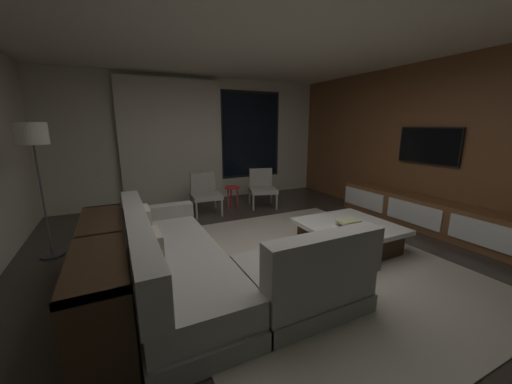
% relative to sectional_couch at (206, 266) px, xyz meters
% --- Properties ---
extents(floor, '(9.20, 9.20, 0.00)m').
position_rel_sectional_couch_xyz_m(floor, '(0.97, 0.15, -0.29)').
color(floor, '#332B26').
extents(back_wall_with_window, '(6.60, 0.30, 2.70)m').
position_rel_sectional_couch_xyz_m(back_wall_with_window, '(0.91, 3.77, 1.05)').
color(back_wall_with_window, beige).
rests_on(back_wall_with_window, floor).
extents(media_wall, '(0.12, 7.80, 2.70)m').
position_rel_sectional_couch_xyz_m(media_wall, '(4.03, 0.15, 1.06)').
color(media_wall, brown).
rests_on(media_wall, floor).
extents(ceiling, '(8.20, 8.20, 0.00)m').
position_rel_sectional_couch_xyz_m(ceiling, '(0.97, 0.15, 2.41)').
color(ceiling, beige).
extents(area_rug, '(3.20, 3.80, 0.01)m').
position_rel_sectional_couch_xyz_m(area_rug, '(1.32, 0.05, -0.28)').
color(area_rug, '#ADA391').
rests_on(area_rug, floor).
extents(sectional_couch, '(1.98, 2.50, 0.82)m').
position_rel_sectional_couch_xyz_m(sectional_couch, '(0.00, 0.00, 0.00)').
color(sectional_couch, gray).
rests_on(sectional_couch, floor).
extents(coffee_table, '(1.16, 1.16, 0.36)m').
position_rel_sectional_couch_xyz_m(coffee_table, '(2.06, 0.16, -0.10)').
color(coffee_table, '#352215').
rests_on(coffee_table, floor).
extents(book_stack_on_coffee_table, '(0.28, 0.21, 0.08)m').
position_rel_sectional_couch_xyz_m(book_stack_on_coffee_table, '(2.00, 0.13, 0.12)').
color(book_stack_on_coffee_table, '#7D6AA3').
rests_on(book_stack_on_coffee_table, coffee_table).
extents(accent_chair_near_window, '(0.68, 0.69, 0.78)m').
position_rel_sectional_couch_xyz_m(accent_chair_near_window, '(2.01, 2.64, 0.14)').
color(accent_chair_near_window, '#B2ADA0').
rests_on(accent_chair_near_window, floor).
extents(accent_chair_by_curtain, '(0.57, 0.59, 0.78)m').
position_rel_sectional_couch_xyz_m(accent_chair_by_curtain, '(0.78, 2.67, 0.14)').
color(accent_chair_by_curtain, '#B2ADA0').
rests_on(accent_chair_by_curtain, floor).
extents(side_stool, '(0.32, 0.32, 0.46)m').
position_rel_sectional_couch_xyz_m(side_stool, '(1.37, 2.72, 0.08)').
color(side_stool, red).
rests_on(side_stool, floor).
extents(media_console, '(0.46, 3.10, 0.52)m').
position_rel_sectional_couch_xyz_m(media_console, '(3.74, 0.21, -0.04)').
color(media_console, brown).
rests_on(media_console, floor).
extents(mounted_tv, '(0.05, 1.03, 0.60)m').
position_rel_sectional_couch_xyz_m(mounted_tv, '(3.92, 0.40, 1.06)').
color(mounted_tv, black).
extents(console_table_behind_couch, '(0.40, 2.10, 0.74)m').
position_rel_sectional_couch_xyz_m(console_table_behind_couch, '(-0.91, 0.13, 0.13)').
color(console_table_behind_couch, '#352215').
rests_on(console_table_behind_couch, floor).
extents(standing_lamp, '(0.34, 0.34, 1.71)m').
position_rel_sectional_couch_xyz_m(standing_lamp, '(-1.58, 1.70, 1.18)').
color(standing_lamp, '#333335').
rests_on(standing_lamp, floor).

